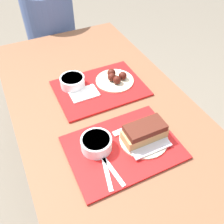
{
  "coord_description": "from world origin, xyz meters",
  "views": [
    {
      "loc": [
        -0.35,
        -0.74,
        1.62
      ],
      "look_at": [
        0.0,
        -0.01,
        0.81
      ],
      "focal_mm": 40.0,
      "sensor_mm": 36.0,
      "label": 1
    }
  ],
  "objects_px": {
    "tray_near": "(123,148)",
    "person_seated_across": "(50,22)",
    "brisket_sandwich_plate": "(144,134)",
    "bowl_coleslaw_far": "(72,81)",
    "bowl_coleslaw_near": "(96,143)",
    "wings_plate_far": "(115,78)",
    "tray_far": "(100,88)"
  },
  "relations": [
    {
      "from": "tray_near",
      "to": "brisket_sandwich_plate",
      "type": "distance_m",
      "value": 0.11
    },
    {
      "from": "brisket_sandwich_plate",
      "to": "person_seated_across",
      "type": "relative_size",
      "value": 0.29
    },
    {
      "from": "tray_far",
      "to": "wings_plate_far",
      "type": "relative_size",
      "value": 2.23
    },
    {
      "from": "bowl_coleslaw_near",
      "to": "person_seated_across",
      "type": "xyz_separation_m",
      "value": [
        0.15,
        1.27,
        -0.05
      ]
    },
    {
      "from": "bowl_coleslaw_near",
      "to": "wings_plate_far",
      "type": "height_order",
      "value": "bowl_coleslaw_near"
    },
    {
      "from": "tray_far",
      "to": "brisket_sandwich_plate",
      "type": "height_order",
      "value": "brisket_sandwich_plate"
    },
    {
      "from": "brisket_sandwich_plate",
      "to": "bowl_coleslaw_far",
      "type": "height_order",
      "value": "brisket_sandwich_plate"
    },
    {
      "from": "brisket_sandwich_plate",
      "to": "wings_plate_far",
      "type": "relative_size",
      "value": 1.02
    },
    {
      "from": "bowl_coleslaw_near",
      "to": "person_seated_across",
      "type": "relative_size",
      "value": 0.18
    },
    {
      "from": "wings_plate_far",
      "to": "person_seated_across",
      "type": "relative_size",
      "value": 0.29
    },
    {
      "from": "brisket_sandwich_plate",
      "to": "tray_near",
      "type": "bearing_deg",
      "value": 177.88
    },
    {
      "from": "tray_near",
      "to": "bowl_coleslaw_near",
      "type": "bearing_deg",
      "value": 156.76
    },
    {
      "from": "bowl_coleslaw_near",
      "to": "bowl_coleslaw_far",
      "type": "distance_m",
      "value": 0.43
    },
    {
      "from": "tray_near",
      "to": "brisket_sandwich_plate",
      "type": "relative_size",
      "value": 2.19
    },
    {
      "from": "tray_near",
      "to": "person_seated_across",
      "type": "height_order",
      "value": "person_seated_across"
    },
    {
      "from": "brisket_sandwich_plate",
      "to": "bowl_coleslaw_far",
      "type": "xyz_separation_m",
      "value": [
        -0.15,
        0.48,
        -0.01
      ]
    },
    {
      "from": "wings_plate_far",
      "to": "brisket_sandwich_plate",
      "type": "bearing_deg",
      "value": -99.55
    },
    {
      "from": "brisket_sandwich_plate",
      "to": "wings_plate_far",
      "type": "distance_m",
      "value": 0.42
    },
    {
      "from": "tray_near",
      "to": "person_seated_across",
      "type": "xyz_separation_m",
      "value": [
        0.05,
        1.31,
        -0.01
      ]
    },
    {
      "from": "wings_plate_far",
      "to": "person_seated_across",
      "type": "xyz_separation_m",
      "value": [
        -0.12,
        0.9,
        -0.03
      ]
    },
    {
      "from": "bowl_coleslaw_near",
      "to": "brisket_sandwich_plate",
      "type": "height_order",
      "value": "brisket_sandwich_plate"
    },
    {
      "from": "tray_near",
      "to": "bowl_coleslaw_far",
      "type": "bearing_deg",
      "value": 96.46
    },
    {
      "from": "brisket_sandwich_plate",
      "to": "bowl_coleslaw_far",
      "type": "bearing_deg",
      "value": 107.5
    },
    {
      "from": "tray_far",
      "to": "wings_plate_far",
      "type": "bearing_deg",
      "value": 8.79
    },
    {
      "from": "bowl_coleslaw_near",
      "to": "person_seated_across",
      "type": "bearing_deg",
      "value": 83.17
    },
    {
      "from": "brisket_sandwich_plate",
      "to": "person_seated_across",
      "type": "bearing_deg",
      "value": 91.99
    },
    {
      "from": "brisket_sandwich_plate",
      "to": "bowl_coleslaw_far",
      "type": "distance_m",
      "value": 0.5
    },
    {
      "from": "tray_near",
      "to": "person_seated_across",
      "type": "distance_m",
      "value": 1.31
    },
    {
      "from": "tray_far",
      "to": "bowl_coleslaw_near",
      "type": "bearing_deg",
      "value": -115.7
    },
    {
      "from": "tray_near",
      "to": "wings_plate_far",
      "type": "bearing_deg",
      "value": 68.08
    },
    {
      "from": "tray_near",
      "to": "bowl_coleslaw_near",
      "type": "relative_size",
      "value": 3.59
    },
    {
      "from": "bowl_coleslaw_far",
      "to": "person_seated_across",
      "type": "height_order",
      "value": "person_seated_across"
    }
  ]
}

